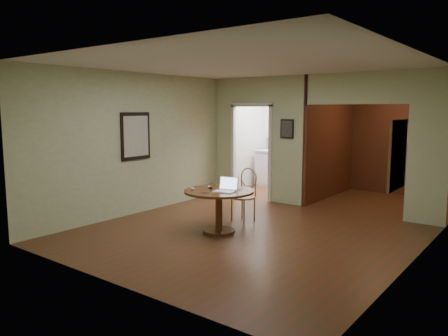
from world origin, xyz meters
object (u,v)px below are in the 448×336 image
Objects in this scene: chair at (245,192)px; closed_laptop at (230,187)px; dining_table at (219,201)px; open_laptop at (226,188)px.

chair is 0.69m from closed_laptop.
chair is at bearing 109.38° from closed_laptop.
dining_table is 0.90m from chair.
dining_table is 0.32m from closed_laptop.
open_laptop is 0.30m from closed_laptop.
chair reaches higher than dining_table.
open_laptop is at bearing -6.00° from dining_table.
dining_table is 3.05× the size of open_laptop.
closed_laptop is at bearing -72.81° from chair.
open_laptop reaches higher than closed_laptop.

